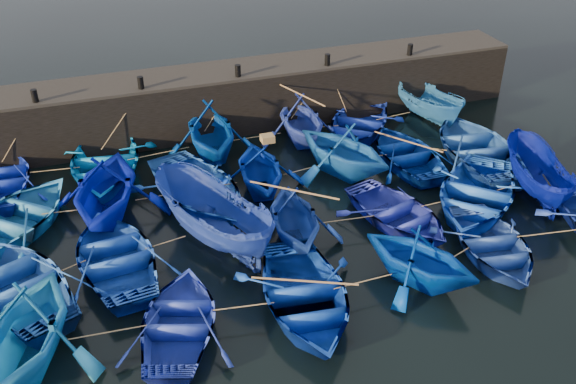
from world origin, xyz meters
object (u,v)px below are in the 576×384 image
object	(u,v)px
boat_0	(2,178)
boat_13	(16,283)
boat_20	(24,329)
wooden_crate	(267,139)
boat_8	(198,189)

from	to	relation	value
boat_0	boat_13	world-z (taller)	boat_13
boat_20	wooden_crate	bearing A→B (deg)	56.55
boat_8	boat_20	world-z (taller)	boat_20
boat_0	boat_20	world-z (taller)	boat_20
boat_13	boat_20	distance (m)	2.96
boat_8	boat_13	bearing A→B (deg)	-166.03
boat_8	boat_13	world-z (taller)	boat_8
boat_0	wooden_crate	size ratio (longest dim) A/B	9.95
boat_20	wooden_crate	distance (m)	10.49
boat_0	wooden_crate	xyz separation A→B (m)	(9.37, -3.27, 1.68)
boat_0	wooden_crate	distance (m)	10.06
boat_8	boat_13	xyz separation A→B (m)	(-6.08, -3.38, -0.01)
wooden_crate	boat_20	bearing A→B (deg)	-143.36
boat_20	boat_13	bearing A→B (deg)	116.98
boat_13	boat_20	xyz separation A→B (m)	(0.35, -2.86, 0.65)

